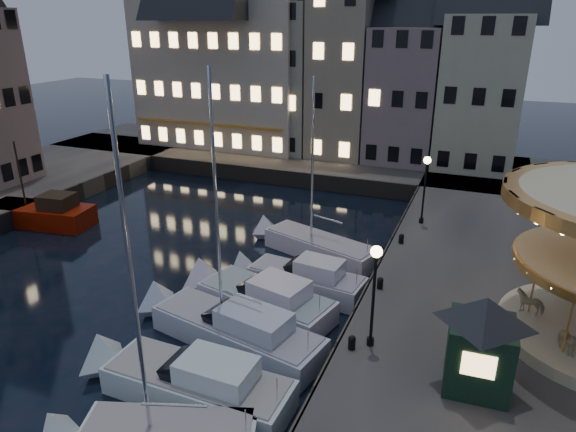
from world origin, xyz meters
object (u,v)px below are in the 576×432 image
at_px(streetlamp_c, 425,180).
at_px(bollard_c, 380,282).
at_px(motorboat_c, 230,328).
at_px(red_fishing_boat, 43,215).
at_px(motorboat_b, 189,382).
at_px(motorboat_d, 259,299).
at_px(ticket_kiosk, 483,327).
at_px(bollard_d, 401,238).
at_px(motorboat_f, 313,245).
at_px(streetlamp_b, 374,282).
at_px(motorboat_e, 299,279).
at_px(bollard_b, 352,342).

distance_m(streetlamp_c, bollard_c, 9.34).
relative_size(motorboat_c, red_fishing_boat, 1.60).
bearing_deg(motorboat_b, motorboat_d, 90.91).
bearing_deg(ticket_kiosk, bollard_d, 112.09).
xyz_separation_m(streetlamp_c, bollard_c, (-0.60, -9.00, -2.41)).
xyz_separation_m(streetlamp_c, ticket_kiosk, (3.85, -14.47, -0.40)).
xyz_separation_m(streetlamp_c, motorboat_f, (-5.64, -3.99, -3.49)).
distance_m(bollard_d, motorboat_b, 14.78).
relative_size(bollard_c, motorboat_f, 0.05).
height_order(motorboat_b, motorboat_d, same).
xyz_separation_m(streetlamp_b, motorboat_e, (-4.84, 5.11, -3.38)).
bearing_deg(motorboat_d, bollard_d, 54.43).
relative_size(bollard_d, motorboat_d, 0.07).
distance_m(streetlamp_c, motorboat_f, 7.74).
bearing_deg(bollard_b, ticket_kiosk, -5.99).
distance_m(bollard_d, red_fishing_boat, 23.63).
relative_size(bollard_c, motorboat_b, 0.07).
xyz_separation_m(bollard_c, motorboat_d, (-5.31, -1.93, -0.96)).
distance_m(motorboat_d, ticket_kiosk, 10.80).
height_order(bollard_c, red_fishing_boat, red_fishing_boat).
xyz_separation_m(motorboat_b, motorboat_f, (0.17, 13.30, -0.11)).
bearing_deg(motorboat_c, streetlamp_c, 66.25).
height_order(motorboat_d, motorboat_f, motorboat_f).
distance_m(bollard_d, motorboat_f, 5.17).
bearing_deg(streetlamp_b, motorboat_c, -178.19).
bearing_deg(bollard_b, motorboat_f, 116.72).
distance_m(bollard_b, motorboat_f, 11.25).
height_order(streetlamp_b, bollard_b, streetlamp_b).
relative_size(motorboat_c, motorboat_e, 1.68).
height_order(streetlamp_b, motorboat_b, streetlamp_b).
distance_m(bollard_b, red_fishing_boat, 24.66).
bearing_deg(streetlamp_c, streetlamp_b, -90.00).
bearing_deg(red_fishing_boat, bollard_c, -6.41).
relative_size(streetlamp_b, motorboat_b, 0.52).
bearing_deg(bollard_c, motorboat_b, -122.11).
height_order(bollard_d, motorboat_e, motorboat_e).
xyz_separation_m(motorboat_e, red_fishing_boat, (-19.19, 2.02, 0.05)).
distance_m(streetlamp_c, motorboat_d, 12.87).
relative_size(streetlamp_c, bollard_d, 7.32).
bearing_deg(bollard_b, motorboat_b, -147.65).
bearing_deg(red_fishing_boat, motorboat_c, -22.12).
distance_m(motorboat_f, red_fishing_boat, 18.55).
bearing_deg(motorboat_f, bollard_c, -44.82).
height_order(streetlamp_b, bollard_c, streetlamp_b).
height_order(motorboat_b, motorboat_c, motorboat_c).
height_order(bollard_d, motorboat_c, motorboat_c).
distance_m(motorboat_c, motorboat_e, 5.43).
xyz_separation_m(motorboat_c, red_fishing_boat, (-18.01, 7.32, 0.01)).
bearing_deg(motorboat_e, motorboat_b, -96.20).
relative_size(motorboat_b, motorboat_f, 0.76).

